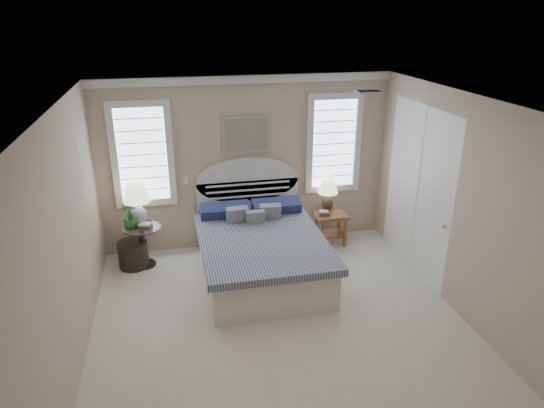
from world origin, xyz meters
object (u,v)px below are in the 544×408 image
at_px(floor_pot, 133,254).
at_px(lamp_left, 137,200).
at_px(bed, 260,249).
at_px(side_table_left, 143,242).
at_px(lamp_right, 328,192).
at_px(nightstand_right, 331,222).

distance_m(floor_pot, lamp_left, 0.84).
height_order(bed, side_table_left, bed).
bearing_deg(lamp_right, nightstand_right, -82.49).
bearing_deg(side_table_left, floor_pot, 178.39).
bearing_deg(lamp_right, floor_pot, -175.45).
distance_m(bed, side_table_left, 1.75).
bearing_deg(lamp_left, lamp_right, 3.06).
height_order(bed, lamp_left, bed).
bearing_deg(lamp_left, floor_pot, -146.53).
bearing_deg(bed, lamp_right, 33.34).
bearing_deg(side_table_left, nightstand_right, 1.94).
bearing_deg(floor_pot, lamp_left, 33.47).
height_order(floor_pot, lamp_left, lamp_left).
xyz_separation_m(floor_pot, lamp_left, (0.13, 0.09, 0.82)).
height_order(lamp_left, lamp_right, lamp_left).
height_order(bed, floor_pot, bed).
height_order(nightstand_right, lamp_right, lamp_right).
bearing_deg(lamp_right, side_table_left, -175.12).
bearing_deg(floor_pot, bed, -18.28).
xyz_separation_m(bed, floor_pot, (-1.81, 0.60, -0.19)).
xyz_separation_m(bed, side_table_left, (-1.65, 0.59, 0.00)).
distance_m(lamp_left, lamp_right, 2.96).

